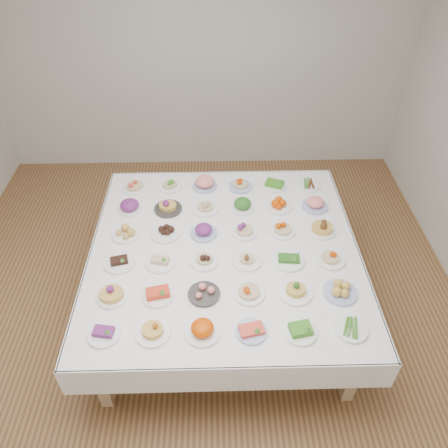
{
  "coord_description": "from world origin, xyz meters",
  "views": [
    {
      "loc": [
        0.16,
        -2.58,
        3.29
      ],
      "look_at": [
        0.23,
        0.18,
        0.88
      ],
      "focal_mm": 35.0,
      "sensor_mm": 36.0,
      "label": 1
    }
  ],
  "objects_px": {
    "dish_0": "(104,332)",
    "dish_18": "(125,231)",
    "dish_35": "(308,184)",
    "display_table": "(224,253)"
  },
  "relations": [
    {
      "from": "dish_0",
      "to": "dish_18",
      "type": "xyz_separation_m",
      "value": [
        0.0,
        1.01,
        0.01
      ]
    },
    {
      "from": "dish_35",
      "to": "display_table",
      "type": "bearing_deg",
      "value": -135.06
    },
    {
      "from": "dish_18",
      "to": "dish_35",
      "type": "height_order",
      "value": "dish_18"
    },
    {
      "from": "dish_18",
      "to": "dish_0",
      "type": "bearing_deg",
      "value": -90.11
    },
    {
      "from": "dish_0",
      "to": "dish_35",
      "type": "distance_m",
      "value": 2.39
    },
    {
      "from": "display_table",
      "to": "dish_0",
      "type": "bearing_deg",
      "value": -135.17
    },
    {
      "from": "dish_0",
      "to": "display_table",
      "type": "bearing_deg",
      "value": 44.83
    },
    {
      "from": "dish_35",
      "to": "dish_18",
      "type": "bearing_deg",
      "value": -158.18
    },
    {
      "from": "dish_18",
      "to": "dish_35",
      "type": "distance_m",
      "value": 1.82
    },
    {
      "from": "dish_0",
      "to": "dish_35",
      "type": "relative_size",
      "value": 1.02
    }
  ]
}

